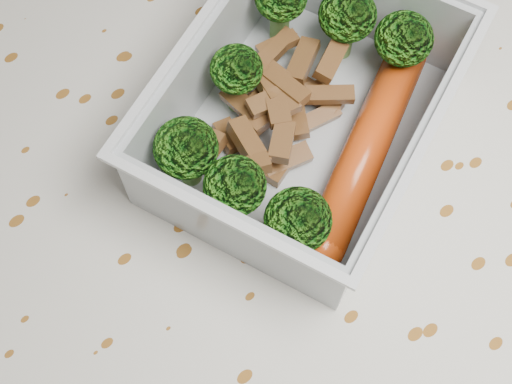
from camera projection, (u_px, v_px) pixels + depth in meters
dining_table at (256, 242)px, 0.51m from camera, size 1.40×0.90×0.75m
tablecloth at (256, 215)px, 0.46m from camera, size 1.46×0.96×0.19m
lunch_container at (303, 118)px, 0.42m from camera, size 0.23×0.21×0.07m
broccoli_florets at (287, 99)px, 0.41m from camera, size 0.18×0.15×0.05m
meat_pile at (278, 106)px, 0.43m from camera, size 0.12×0.08×0.03m
sausage at (367, 146)px, 0.42m from camera, size 0.15×0.09×0.02m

